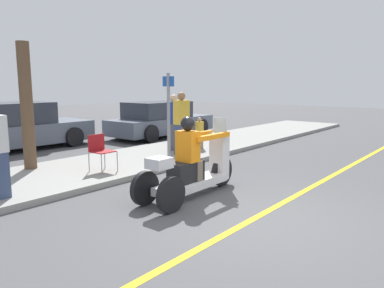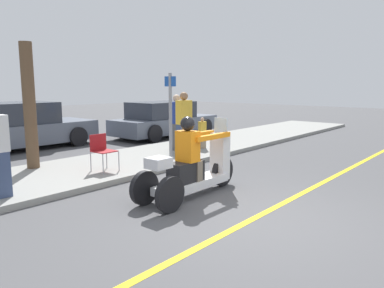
% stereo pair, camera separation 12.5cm
% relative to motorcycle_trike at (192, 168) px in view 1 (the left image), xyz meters
% --- Properties ---
extents(ground_plane, '(60.00, 60.00, 0.00)m').
position_rel_motorcycle_trike_xyz_m(ground_plane, '(-0.36, -1.48, -0.53)').
color(ground_plane, '#4C4C4F').
extents(lane_stripe, '(24.00, 0.12, 0.01)m').
position_rel_motorcycle_trike_xyz_m(lane_stripe, '(-0.00, -1.48, -0.53)').
color(lane_stripe, gold).
rests_on(lane_stripe, ground).
extents(sidewalk_strip, '(28.00, 2.80, 0.12)m').
position_rel_motorcycle_trike_xyz_m(sidewalk_strip, '(-0.36, 3.12, -0.47)').
color(sidewalk_strip, gray).
rests_on(sidewalk_strip, ground).
extents(motorcycle_trike, '(2.47, 0.70, 1.49)m').
position_rel_motorcycle_trike_xyz_m(motorcycle_trike, '(0.00, 0.00, 0.00)').
color(motorcycle_trike, black).
rests_on(motorcycle_trike, ground).
extents(spectator_end_of_line, '(0.24, 0.17, 0.94)m').
position_rel_motorcycle_trike_xyz_m(spectator_end_of_line, '(3.69, 2.72, 0.04)').
color(spectator_end_of_line, gray).
rests_on(spectator_end_of_line, sidewalk_strip).
extents(spectator_with_child, '(0.41, 0.27, 1.63)m').
position_rel_motorcycle_trike_xyz_m(spectator_with_child, '(2.98, 3.12, 0.37)').
color(spectator_with_child, '#515156').
rests_on(spectator_with_child, sidewalk_strip).
extents(spectator_by_tree, '(0.43, 0.28, 1.72)m').
position_rel_motorcycle_trike_xyz_m(spectator_by_tree, '(2.64, 2.53, 0.42)').
color(spectator_by_tree, '#38476B').
rests_on(spectator_by_tree, sidewalk_strip).
extents(folding_chair_set_back, '(0.47, 0.47, 0.82)m').
position_rel_motorcycle_trike_xyz_m(folding_chair_set_back, '(-0.09, 2.59, 0.09)').
color(folding_chair_set_back, '#A5A8AD').
rests_on(folding_chair_set_back, sidewalk_strip).
extents(parked_car_lot_center, '(4.51, 1.93, 1.38)m').
position_rel_motorcycle_trike_xyz_m(parked_car_lot_center, '(5.42, 6.02, 0.12)').
color(parked_car_lot_center, slate).
rests_on(parked_car_lot_center, ground).
extents(parked_car_lot_right, '(4.80, 2.08, 1.49)m').
position_rel_motorcycle_trike_xyz_m(parked_car_lot_right, '(0.23, 7.51, 0.17)').
color(parked_car_lot_right, slate).
rests_on(parked_car_lot_right, ground).
extents(tree_trunk, '(0.28, 0.28, 2.87)m').
position_rel_motorcycle_trike_xyz_m(tree_trunk, '(-0.97, 4.04, 1.02)').
color(tree_trunk, brown).
rests_on(tree_trunk, sidewalk_strip).
extents(street_sign, '(0.08, 0.36, 2.20)m').
position_rel_motorcycle_trike_xyz_m(street_sign, '(1.51, 1.97, 0.78)').
color(street_sign, gray).
rests_on(street_sign, sidewalk_strip).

